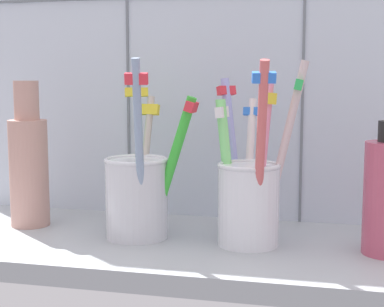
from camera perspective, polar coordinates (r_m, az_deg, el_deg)
The scene contains 5 objects.
counter_slab at distance 62.24cm, azimuth -0.07°, elevation -9.41°, with size 64.00×22.00×2.00cm, color #9EA3A8.
tile_wall_back at distance 71.41cm, azimuth 2.20°, elevation 10.20°, with size 64.00×2.20×45.00cm.
toothbrush_cup_left at distance 62.70cm, azimuth -5.18°, elevation -3.62°, with size 10.01×10.89×18.96cm.
toothbrush_cup_right at distance 60.03cm, azimuth 5.63°, elevation -3.81°, with size 9.93×11.39×18.81cm.
ceramic_vase at distance 69.51cm, azimuth -15.69°, elevation -0.99°, with size 4.43×4.43×16.71cm.
Camera 1 is at (13.82, -57.98, 18.93)cm, focal length 54.49 mm.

